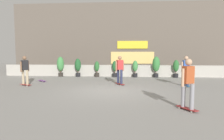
# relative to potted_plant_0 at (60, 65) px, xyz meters

# --- Properties ---
(ground_plane) EXTENTS (48.00, 48.00, 0.00)m
(ground_plane) POSITION_rel_potted_plant_0_xyz_m (4.37, -5.55, -0.91)
(ground_plane) COLOR gray
(planter_wall) EXTENTS (18.00, 0.40, 0.90)m
(planter_wall) POSITION_rel_potted_plant_0_xyz_m (4.37, 0.45, -0.46)
(planter_wall) COLOR #B2ADA3
(planter_wall) RESTS_ON ground
(building_backdrop) EXTENTS (20.00, 2.08, 6.50)m
(building_backdrop) POSITION_rel_potted_plant_0_xyz_m (4.37, 4.45, 2.34)
(building_backdrop) COLOR #60564C
(building_backdrop) RESTS_ON ground
(potted_plant_0) EXTENTS (0.54, 0.54, 1.56)m
(potted_plant_0) POSITION_rel_potted_plant_0_xyz_m (0.00, 0.00, 0.00)
(potted_plant_0) COLOR #2D2823
(potted_plant_0) RESTS_ON ground
(potted_plant_1) EXTENTS (0.47, 0.47, 1.42)m
(potted_plant_1) POSITION_rel_potted_plant_0_xyz_m (1.39, -0.00, -0.10)
(potted_plant_1) COLOR black
(potted_plant_1) RESTS_ON ground
(potted_plant_2) EXTENTS (0.37, 0.37, 1.21)m
(potted_plant_2) POSITION_rel_potted_plant_0_xyz_m (2.89, 0.00, -0.27)
(potted_plant_2) COLOR #2D2823
(potted_plant_2) RESTS_ON ground
(potted_plant_3) EXTENTS (0.39, 0.39, 1.25)m
(potted_plant_3) POSITION_rel_potted_plant_0_xyz_m (4.28, 0.00, -0.23)
(potted_plant_3) COLOR black
(potted_plant_3) RESTS_ON ground
(potted_plant_4) EXTENTS (0.40, 0.40, 1.28)m
(potted_plant_4) POSITION_rel_potted_plant_0_xyz_m (5.84, 0.00, -0.21)
(potted_plant_4) COLOR black
(potted_plant_4) RESTS_ON ground
(potted_plant_5) EXTENTS (0.56, 0.56, 1.59)m
(potted_plant_5) POSITION_rel_potted_plant_0_xyz_m (7.42, 0.00, 0.02)
(potted_plant_5) COLOR black
(potted_plant_5) RESTS_ON ground
(potted_plant_6) EXTENTS (0.43, 0.43, 1.34)m
(potted_plant_6) POSITION_rel_potted_plant_0_xyz_m (8.90, -0.00, -0.16)
(potted_plant_6) COLOR black
(potted_plant_6) RESTS_ON ground
(skater_far_right) EXTENTS (0.81, 0.53, 1.70)m
(skater_far_right) POSITION_rel_potted_plant_0_xyz_m (-0.57, -4.41, 0.03)
(skater_far_right) COLOR maroon
(skater_far_right) RESTS_ON ground
(skater_far_left) EXTENTS (0.54, 0.82, 1.70)m
(skater_far_left) POSITION_rel_potted_plant_0_xyz_m (8.49, -3.95, 0.03)
(skater_far_left) COLOR #266699
(skater_far_left) RESTS_ON ground
(skater_by_wall_left) EXTENTS (0.58, 0.79, 1.70)m
(skater_by_wall_left) POSITION_rel_potted_plant_0_xyz_m (7.20, -8.71, 0.03)
(skater_by_wall_left) COLOR maroon
(skater_by_wall_left) RESTS_ON ground
(skater_mid_plaza) EXTENTS (0.60, 0.78, 1.70)m
(skater_mid_plaza) POSITION_rel_potted_plant_0_xyz_m (4.80, -3.69, 0.03)
(skater_mid_plaza) COLOR maroon
(skater_mid_plaza) RESTS_ON ground
(skateboard_near_camera) EXTENTS (0.73, 0.68, 0.08)m
(skateboard_near_camera) POSITION_rel_potted_plant_0_xyz_m (-0.31, -2.78, -0.85)
(skateboard_near_camera) COLOR #72338C
(skateboard_near_camera) RESTS_ON ground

